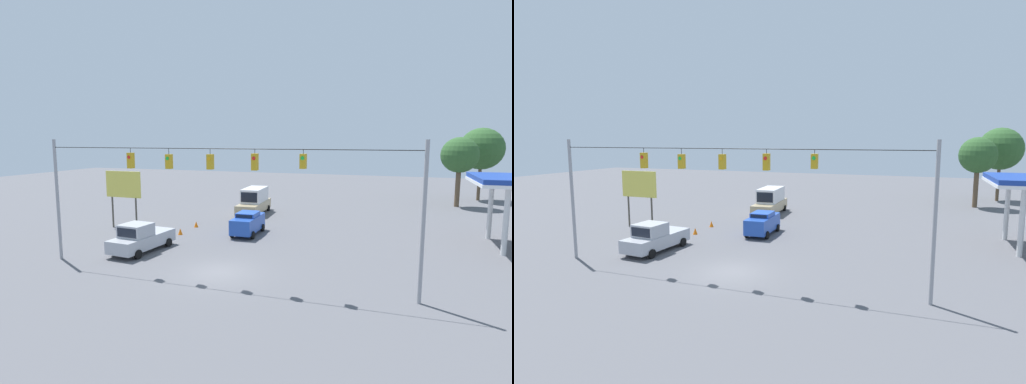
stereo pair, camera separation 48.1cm
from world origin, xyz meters
The scene contains 12 objects.
ground_plane centered at (0.00, 0.00, 0.00)m, with size 140.00×140.00×0.00m, color #56565B.
overhead_signal_span centered at (0.08, 0.98, 5.31)m, with size 22.71×0.38×8.03m.
box_truck_tan_withflow_far centered at (4.40, -18.82, 1.38)m, with size 2.71×6.85×2.79m.
sedan_blue_withflow_mid centered at (1.74, -9.71, 1.00)m, with size 2.10×4.52×1.92m.
pickup_truck_silver_parked_shoulder centered at (7.18, -2.29, 0.98)m, with size 2.57×5.42×2.12m.
traffic_cone_nearest centered at (6.95, -1.41, 0.28)m, with size 0.39×0.39×0.55m, color orange.
traffic_cone_second centered at (6.99, -4.49, 0.28)m, with size 0.39×0.39×0.55m, color orange.
traffic_cone_third centered at (7.10, -7.69, 0.28)m, with size 0.39×0.39×0.55m, color orange.
traffic_cone_fourth centered at (7.20, -10.73, 0.28)m, with size 0.39×0.39×0.55m, color orange.
roadside_billboard centered at (13.13, -8.25, 3.69)m, with size 3.62×0.16×5.19m.
tree_horizon_left centered at (-20.36, -37.52, 6.77)m, with size 5.42×5.42×9.50m.
tree_horizon_right centered at (-16.97, -31.01, 6.11)m, with size 4.21×4.21×8.29m.
Camera 1 is at (-9.87, 21.36, 8.05)m, focal length 28.00 mm.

